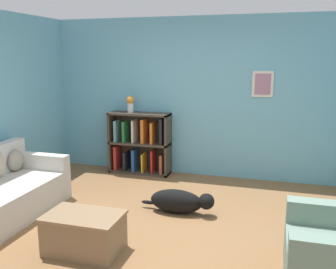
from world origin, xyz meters
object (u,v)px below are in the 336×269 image
at_px(dog, 180,201).
at_px(vase, 130,103).
at_px(coffee_table, 84,232).
at_px(bookshelf, 140,144).

xyz_separation_m(dog, vase, (-1.24, 1.46, 1.04)).
bearing_deg(vase, coffee_table, -78.26).
relative_size(bookshelf, vase, 3.74).
relative_size(coffee_table, vase, 2.78).
distance_m(bookshelf, coffee_table, 2.75).
distance_m(dog, vase, 2.19).
bearing_deg(coffee_table, bookshelf, 98.53).
bearing_deg(vase, dog, -49.62).
relative_size(dog, vase, 3.51).
height_order(bookshelf, dog, bookshelf).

